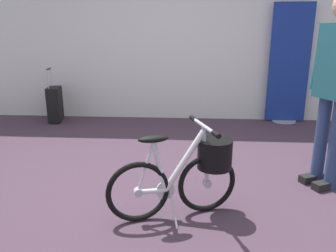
# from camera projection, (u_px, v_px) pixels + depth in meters

# --- Properties ---
(ground_plane) EXTENTS (7.62, 7.62, 0.00)m
(ground_plane) POSITION_uv_depth(u_px,v_px,m) (160.00, 193.00, 2.84)
(ground_plane) COLOR #473342
(back_wall) EXTENTS (7.62, 0.10, 3.11)m
(back_wall) POSITION_uv_depth(u_px,v_px,m) (176.00, 19.00, 5.01)
(back_wall) COLOR white
(back_wall) RESTS_ON ground_plane
(floor_banner_stand) EXTENTS (0.60, 0.36, 1.78)m
(floor_banner_stand) POSITION_uv_depth(u_px,v_px,m) (289.00, 70.00, 4.96)
(floor_banner_stand) COLOR #B7B7BC
(floor_banner_stand) RESTS_ON ground_plane
(folding_bike_foreground) EXTENTS (0.95, 0.52, 0.71)m
(folding_bike_foreground) POSITION_uv_depth(u_px,v_px,m) (190.00, 170.00, 2.43)
(folding_bike_foreground) COLOR black
(folding_bike_foreground) RESTS_ON ground_plane
(visitor_near_wall) EXTENTS (0.36, 0.49, 1.65)m
(visitor_near_wall) POSITION_uv_depth(u_px,v_px,m) (336.00, 81.00, 2.75)
(visitor_near_wall) COLOR navy
(visitor_near_wall) RESTS_ON ground_plane
(rolling_suitcase) EXTENTS (0.25, 0.39, 0.83)m
(rolling_suitcase) POSITION_uv_depth(u_px,v_px,m) (55.00, 104.00, 5.10)
(rolling_suitcase) COLOR black
(rolling_suitcase) RESTS_ON ground_plane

